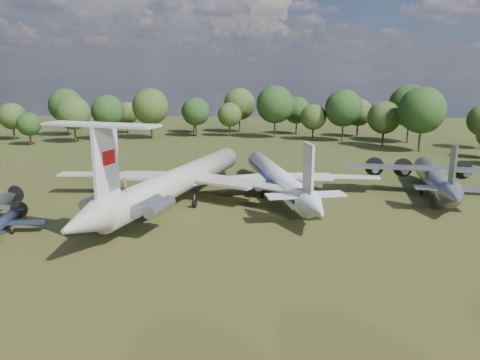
# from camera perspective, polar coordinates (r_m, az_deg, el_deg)

# --- Properties ---
(ground) EXTENTS (300.00, 300.00, 0.00)m
(ground) POSITION_cam_1_polar(r_m,az_deg,el_deg) (70.00, -9.15, -3.25)
(ground) COLOR #244015
(ground) RESTS_ON ground
(il62_airliner) EXTENTS (55.57, 64.61, 5.44)m
(il62_airliner) POSITION_cam_1_polar(r_m,az_deg,el_deg) (71.54, -7.24, -0.59)
(il62_airliner) COLOR silver
(il62_airliner) RESTS_ON ground
(tu104_jet) EXTENTS (43.69, 52.08, 4.54)m
(tu104_jet) POSITION_cam_1_polar(r_m,az_deg,el_deg) (75.30, 4.55, -0.20)
(tu104_jet) COLOR silver
(tu104_jet) RESTS_ON ground
(an12_transport) EXTENTS (33.17, 36.06, 4.25)m
(an12_transport) POSITION_cam_1_polar(r_m,az_deg,el_deg) (81.97, 22.65, -0.19)
(an12_transport) COLOR #9A9CA2
(an12_transport) RESTS_ON ground
(small_prop_west) EXTENTS (12.23, 15.20, 2.01)m
(small_prop_west) POSITION_cam_1_polar(r_m,az_deg,el_deg) (64.45, -27.04, -5.00)
(small_prop_west) COLOR black
(small_prop_west) RESTS_ON ground
(person_on_il62) EXTENTS (0.62, 0.43, 1.63)m
(person_on_il62) POSITION_cam_1_polar(r_m,az_deg,el_deg) (57.82, -13.93, -0.47)
(person_on_il62) COLOR #8A5E46
(person_on_il62) RESTS_ON il62_airliner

